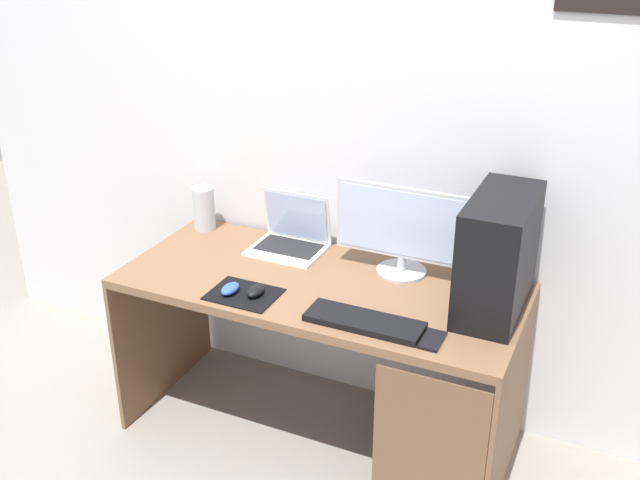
% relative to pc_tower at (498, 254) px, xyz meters
% --- Properties ---
extents(ground_plane, '(8.00, 8.00, 0.00)m').
position_rel_pc_tower_xyz_m(ground_plane, '(-0.65, -0.08, -0.94)').
color(ground_plane, gray).
extents(wall_back, '(4.00, 0.05, 2.60)m').
position_rel_pc_tower_xyz_m(wall_back, '(-0.65, 0.30, 0.36)').
color(wall_back, silver).
rests_on(wall_back, ground_plane).
extents(desk, '(1.57, 0.69, 0.73)m').
position_rel_pc_tower_xyz_m(desk, '(-0.64, -0.09, -0.35)').
color(desk, brown).
rests_on(desk, ground_plane).
extents(pc_tower, '(0.21, 0.46, 0.43)m').
position_rel_pc_tower_xyz_m(pc_tower, '(0.00, 0.00, 0.00)').
color(pc_tower, black).
rests_on(pc_tower, desk).
extents(monitor, '(0.55, 0.20, 0.36)m').
position_rel_pc_tower_xyz_m(monitor, '(-0.39, 0.12, -0.03)').
color(monitor, '#B7BCC6').
rests_on(monitor, desk).
extents(laptop, '(0.30, 0.24, 0.24)m').
position_rel_pc_tower_xyz_m(laptop, '(-0.90, 0.14, -0.17)').
color(laptop, white).
rests_on(laptop, desk).
extents(speaker, '(0.10, 0.10, 0.19)m').
position_rel_pc_tower_xyz_m(speaker, '(-1.34, 0.17, -0.12)').
color(speaker, '#B7BCC6').
rests_on(speaker, desk).
extents(keyboard, '(0.42, 0.14, 0.02)m').
position_rel_pc_tower_xyz_m(keyboard, '(-0.38, -0.31, -0.20)').
color(keyboard, black).
rests_on(keyboard, desk).
extents(mousepad, '(0.26, 0.20, 0.00)m').
position_rel_pc_tower_xyz_m(mousepad, '(-0.87, -0.30, -0.21)').
color(mousepad, black).
rests_on(mousepad, desk).
extents(mouse_left, '(0.06, 0.10, 0.03)m').
position_rel_pc_tower_xyz_m(mouse_left, '(-0.83, -0.29, -0.19)').
color(mouse_left, black).
rests_on(mouse_left, mousepad).
extents(mouse_right, '(0.06, 0.10, 0.03)m').
position_rel_pc_tower_xyz_m(mouse_right, '(-0.92, -0.31, -0.19)').
color(mouse_right, '#2D51B2').
rests_on(mouse_right, mousepad).
extents(cell_phone, '(0.07, 0.13, 0.01)m').
position_rel_pc_tower_xyz_m(cell_phone, '(-0.13, -0.31, -0.21)').
color(cell_phone, black).
rests_on(cell_phone, desk).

